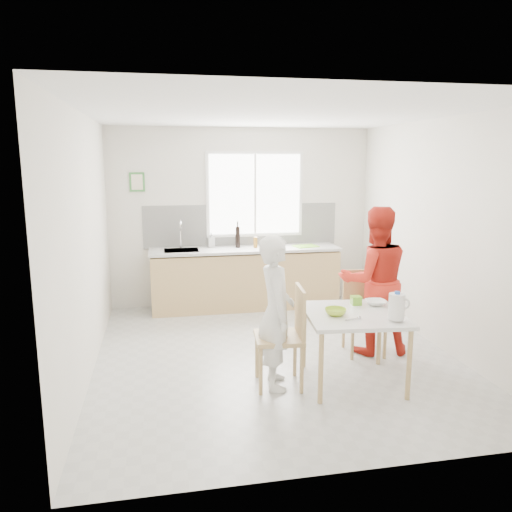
{
  "coord_description": "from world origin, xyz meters",
  "views": [
    {
      "loc": [
        -1.24,
        -5.3,
        2.21
      ],
      "look_at": [
        -0.18,
        0.2,
        1.13
      ],
      "focal_mm": 35.0,
      "sensor_mm": 36.0,
      "label": 1
    }
  ],
  "objects_px": {
    "milk_jug": "(397,306)",
    "wine_bottle_b": "(238,237)",
    "chair_far": "(363,308)",
    "person_white": "(276,312)",
    "wine_bottle_a": "(238,237)",
    "dining_table": "(354,320)",
    "bowl_white": "(376,303)",
    "person_red": "(374,281)",
    "bowl_green": "(336,312)",
    "chair_left": "(286,332)"
  },
  "relations": [
    {
      "from": "person_white",
      "to": "wine_bottle_a",
      "type": "height_order",
      "value": "person_white"
    },
    {
      "from": "chair_far",
      "to": "wine_bottle_b",
      "type": "xyz_separation_m",
      "value": [
        -1.14,
        2.14,
        0.55
      ]
    },
    {
      "from": "wine_bottle_a",
      "to": "chair_far",
      "type": "bearing_deg",
      "value": -60.96
    },
    {
      "from": "bowl_green",
      "to": "wine_bottle_a",
      "type": "bearing_deg",
      "value": 100.09
    },
    {
      "from": "person_red",
      "to": "bowl_white",
      "type": "xyz_separation_m",
      "value": [
        -0.22,
        -0.52,
        -0.1
      ]
    },
    {
      "from": "person_red",
      "to": "bowl_green",
      "type": "height_order",
      "value": "person_red"
    },
    {
      "from": "dining_table",
      "to": "wine_bottle_b",
      "type": "relative_size",
      "value": 3.46
    },
    {
      "from": "milk_jug",
      "to": "dining_table",
      "type": "bearing_deg",
      "value": 139.21
    },
    {
      "from": "chair_far",
      "to": "bowl_white",
      "type": "relative_size",
      "value": 4.54
    },
    {
      "from": "bowl_green",
      "to": "wine_bottle_b",
      "type": "height_order",
      "value": "wine_bottle_b"
    },
    {
      "from": "dining_table",
      "to": "chair_far",
      "type": "relative_size",
      "value": 1.09
    },
    {
      "from": "dining_table",
      "to": "wine_bottle_a",
      "type": "distance_m",
      "value": 2.97
    },
    {
      "from": "bowl_white",
      "to": "chair_far",
      "type": "bearing_deg",
      "value": 79.17
    },
    {
      "from": "chair_far",
      "to": "bowl_green",
      "type": "relative_size",
      "value": 4.53
    },
    {
      "from": "dining_table",
      "to": "wine_bottle_a",
      "type": "bearing_deg",
      "value": 104.11
    },
    {
      "from": "wine_bottle_a",
      "to": "bowl_white",
      "type": "bearing_deg",
      "value": -68.43
    },
    {
      "from": "dining_table",
      "to": "bowl_white",
      "type": "height_order",
      "value": "bowl_white"
    },
    {
      "from": "chair_far",
      "to": "wine_bottle_a",
      "type": "distance_m",
      "value": 2.43
    },
    {
      "from": "person_red",
      "to": "wine_bottle_a",
      "type": "height_order",
      "value": "person_red"
    },
    {
      "from": "bowl_white",
      "to": "milk_jug",
      "type": "distance_m",
      "value": 0.54
    },
    {
      "from": "bowl_green",
      "to": "dining_table",
      "type": "bearing_deg",
      "value": 8.2
    },
    {
      "from": "chair_left",
      "to": "bowl_white",
      "type": "relative_size",
      "value": 4.78
    },
    {
      "from": "chair_far",
      "to": "wine_bottle_a",
      "type": "xyz_separation_m",
      "value": [
        -1.15,
        2.07,
        0.56
      ]
    },
    {
      "from": "bowl_white",
      "to": "dining_table",
      "type": "bearing_deg",
      "value": -146.03
    },
    {
      "from": "chair_far",
      "to": "person_white",
      "type": "bearing_deg",
      "value": -143.96
    },
    {
      "from": "chair_left",
      "to": "person_white",
      "type": "distance_m",
      "value": 0.23
    },
    {
      "from": "dining_table",
      "to": "person_red",
      "type": "bearing_deg",
      "value": 53.91
    },
    {
      "from": "chair_left",
      "to": "wine_bottle_b",
      "type": "relative_size",
      "value": 3.34
    },
    {
      "from": "milk_jug",
      "to": "wine_bottle_a",
      "type": "distance_m",
      "value": 3.33
    },
    {
      "from": "chair_left",
      "to": "bowl_green",
      "type": "bearing_deg",
      "value": 83.98
    },
    {
      "from": "person_red",
      "to": "milk_jug",
      "type": "xyz_separation_m",
      "value": [
        -0.25,
        -1.05,
        0.02
      ]
    },
    {
      "from": "chair_left",
      "to": "wine_bottle_b",
      "type": "bearing_deg",
      "value": -173.44
    },
    {
      "from": "chair_far",
      "to": "bowl_white",
      "type": "distance_m",
      "value": 0.62
    },
    {
      "from": "bowl_white",
      "to": "wine_bottle_a",
      "type": "height_order",
      "value": "wine_bottle_a"
    },
    {
      "from": "person_red",
      "to": "wine_bottle_b",
      "type": "bearing_deg",
      "value": -54.39
    },
    {
      "from": "person_white",
      "to": "milk_jug",
      "type": "height_order",
      "value": "person_white"
    },
    {
      "from": "person_white",
      "to": "bowl_green",
      "type": "distance_m",
      "value": 0.58
    },
    {
      "from": "dining_table",
      "to": "person_red",
      "type": "height_order",
      "value": "person_red"
    },
    {
      "from": "bowl_white",
      "to": "wine_bottle_a",
      "type": "distance_m",
      "value": 2.85
    },
    {
      "from": "chair_far",
      "to": "person_white",
      "type": "height_order",
      "value": "person_white"
    },
    {
      "from": "wine_bottle_a",
      "to": "person_white",
      "type": "bearing_deg",
      "value": -91.21
    },
    {
      "from": "person_red",
      "to": "dining_table",
      "type": "bearing_deg",
      "value": 59.74
    },
    {
      "from": "dining_table",
      "to": "bowl_white",
      "type": "bearing_deg",
      "value": 33.97
    },
    {
      "from": "chair_far",
      "to": "wine_bottle_b",
      "type": "bearing_deg",
      "value": 123.84
    },
    {
      "from": "wine_bottle_a",
      "to": "chair_left",
      "type": "bearing_deg",
      "value": -89.05
    },
    {
      "from": "milk_jug",
      "to": "person_white",
      "type": "bearing_deg",
      "value": 165.79
    },
    {
      "from": "person_red",
      "to": "wine_bottle_b",
      "type": "xyz_separation_m",
      "value": [
        -1.25,
        2.18,
        0.22
      ]
    },
    {
      "from": "milk_jug",
      "to": "wine_bottle_b",
      "type": "bearing_deg",
      "value": 113.03
    },
    {
      "from": "bowl_white",
      "to": "person_white",
      "type": "bearing_deg",
      "value": -172.8
    },
    {
      "from": "chair_left",
      "to": "milk_jug",
      "type": "relative_size",
      "value": 3.76
    }
  ]
}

